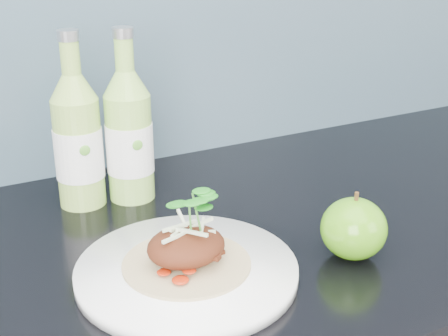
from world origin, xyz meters
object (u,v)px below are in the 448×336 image
Objects in this scene: cider_bottle_left at (78,141)px; cider_bottle_right at (129,136)px; dinner_plate at (187,271)px; green_apple at (354,229)px.

cider_bottle_left and cider_bottle_right have the same top height.
dinner_plate is 3.06× the size of green_apple.
green_apple is 0.40m from cider_bottle_left.
cider_bottle_right reaches higher than green_apple.
cider_bottle_right is at bearing 5.49° from cider_bottle_left.
cider_bottle_right is (0.02, 0.24, 0.09)m from dinner_plate.
green_apple is 0.34× the size of cider_bottle_left.
cider_bottle_left is (-0.05, 0.25, 0.09)m from dinner_plate.
cider_bottle_left is at bearing 129.51° from green_apple.
green_apple is (0.20, -0.05, 0.03)m from dinner_plate.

